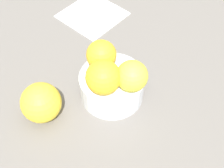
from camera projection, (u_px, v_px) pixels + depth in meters
ground_plane at (112, 97)px, 68.07cm from camera, size 110.00×110.00×2.00cm
fruit_bowl at (112, 86)px, 65.15cm from camera, size 13.14×13.14×5.73cm
orange_in_bowl_0 at (132, 76)px, 58.95cm from camera, size 6.08×6.08×6.08cm
orange_in_bowl_1 at (101, 55)px, 62.37cm from camera, size 6.03×6.03×6.03cm
orange_in_bowl_2 at (103, 77)px, 58.37cm from camera, size 6.68×6.68×6.68cm
orange_loose_0 at (41, 101)px, 61.24cm from camera, size 7.94×7.94×7.94cm
folded_napkin at (92, 15)px, 83.39cm from camera, size 19.29×19.29×0.30cm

